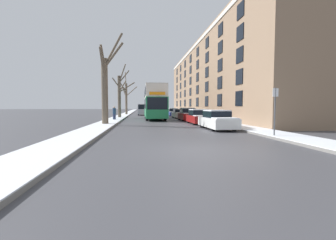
% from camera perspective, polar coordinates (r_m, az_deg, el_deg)
% --- Properties ---
extents(ground_plane, '(320.00, 320.00, 0.00)m').
position_cam_1_polar(ground_plane, '(8.90, 7.91, -7.53)').
color(ground_plane, '#424247').
extents(sidewalk_left, '(2.08, 130.00, 0.16)m').
position_cam_1_polar(sidewalk_left, '(61.56, -9.95, 1.84)').
color(sidewalk_left, slate).
rests_on(sidewalk_left, ground).
extents(sidewalk_right, '(2.08, 130.00, 0.16)m').
position_cam_1_polar(sidewalk_right, '(61.96, 0.37, 1.90)').
color(sidewalk_right, slate).
rests_on(sidewalk_right, ground).
extents(terrace_facade_right, '(9.10, 45.76, 12.13)m').
position_cam_1_polar(terrace_facade_right, '(39.63, 13.02, 9.65)').
color(terrace_facade_right, '#8C7056').
rests_on(terrace_facade_right, ground).
extents(bare_tree_left_0, '(2.08, 2.12, 8.37)m').
position_cam_1_polar(bare_tree_left_0, '(21.01, -15.60, 8.41)').
color(bare_tree_left_0, brown).
rests_on(bare_tree_left_0, ground).
extents(bare_tree_left_1, '(3.25, 2.80, 7.75)m').
position_cam_1_polar(bare_tree_left_1, '(33.66, -12.09, 6.47)').
color(bare_tree_left_1, brown).
rests_on(bare_tree_left_1, ground).
extents(bare_tree_left_2, '(3.64, 2.33, 8.91)m').
position_cam_1_polar(bare_tree_left_2, '(46.81, -10.57, 5.87)').
color(bare_tree_left_2, brown).
rests_on(bare_tree_left_2, ground).
extents(double_decker_bus, '(2.55, 11.53, 4.35)m').
position_cam_1_polar(double_decker_bus, '(30.63, -3.49, 4.83)').
color(double_decker_bus, '#1E7A47').
rests_on(double_decker_bus, ground).
extents(parked_car_0, '(1.76, 4.51, 1.44)m').
position_cam_1_polar(parked_car_0, '(17.24, 12.35, -0.05)').
color(parked_car_0, silver).
rests_on(parked_car_0, ground).
extents(parked_car_1, '(1.87, 4.26, 1.44)m').
position_cam_1_polar(parked_car_1, '(22.28, 7.88, 0.74)').
color(parked_car_1, maroon).
rests_on(parked_car_1, ground).
extents(parked_car_2, '(1.81, 4.11, 1.56)m').
position_cam_1_polar(parked_car_2, '(27.62, 4.99, 1.36)').
color(parked_car_2, maroon).
rests_on(parked_car_2, ground).
extents(parked_car_3, '(1.69, 4.49, 1.37)m').
position_cam_1_polar(parked_car_3, '(33.80, 2.80, 1.62)').
color(parked_car_3, silver).
rests_on(parked_car_3, ground).
extents(parked_car_4, '(1.69, 4.30, 1.45)m').
position_cam_1_polar(parked_car_4, '(40.20, 1.25, 1.94)').
color(parked_car_4, navy).
rests_on(parked_car_4, ground).
extents(oncoming_van, '(2.01, 5.08, 2.20)m').
position_cam_1_polar(oncoming_van, '(45.54, -6.40, 2.75)').
color(oncoming_van, '#9EA3AD').
rests_on(oncoming_van, ground).
extents(pedestrian_left_sidewalk, '(0.38, 0.38, 1.73)m').
position_cam_1_polar(pedestrian_left_sidewalk, '(27.60, -13.48, 1.78)').
color(pedestrian_left_sidewalk, navy).
rests_on(pedestrian_left_sidewalk, ground).
extents(street_sign_post, '(0.32, 0.07, 2.69)m').
position_cam_1_polar(street_sign_post, '(13.19, 25.51, 2.43)').
color(street_sign_post, '#4C4F54').
rests_on(street_sign_post, ground).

